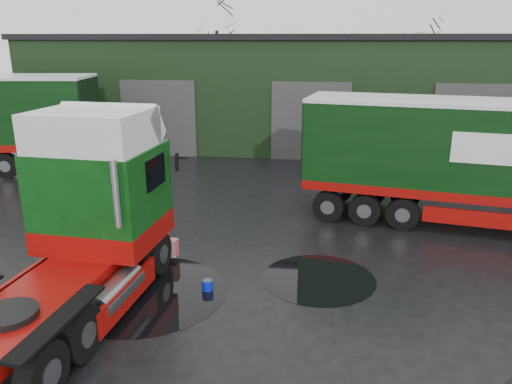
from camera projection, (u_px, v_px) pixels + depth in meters
ground at (221, 281)px, 13.11m from camera, size 100.00×100.00×0.00m
warehouse at (313, 87)px, 30.89m from camera, size 32.40×12.40×6.30m
hero_tractor at (55, 225)px, 10.75m from camera, size 3.71×7.53×4.53m
lorry_right at (497, 166)px, 16.25m from camera, size 16.37×5.84×4.24m
wash_bucket at (208, 285)px, 12.61m from camera, size 0.36×0.36×0.27m
tree_back_a at (217, 55)px, 40.83m from camera, size 4.40×4.40×9.50m
tree_back_b at (417, 69)px, 39.25m from camera, size 4.40×4.40×7.50m
puddle_0 at (144, 292)px, 12.54m from camera, size 4.16×4.16×0.01m
puddle_1 at (319, 279)px, 13.24m from camera, size 3.02×3.02×0.01m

